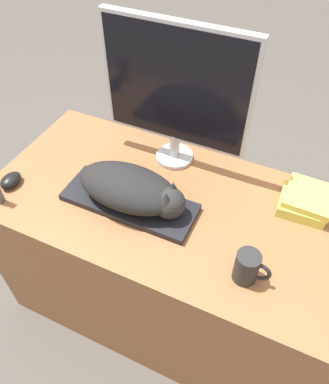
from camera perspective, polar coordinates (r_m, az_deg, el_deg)
ground_plane at (r=1.76m, az=-1.16°, el=-25.79°), size 12.00×12.00×0.00m
desk at (r=1.56m, az=3.88°, el=-11.45°), size 1.47×0.64×0.71m
keyboard at (r=1.29m, az=-5.37°, el=-1.54°), size 0.46×0.17×0.02m
cat at (r=1.23m, az=-4.78°, el=0.42°), size 0.38×0.19×0.12m
monitor at (r=1.28m, az=1.75°, el=15.29°), size 0.52×0.14×0.53m
computer_mouse at (r=1.45m, az=-22.40°, el=1.66°), size 0.06×0.09×0.04m
coffee_mug at (r=1.10m, az=12.56°, el=-11.14°), size 0.11×0.07×0.11m
book_stack at (r=1.34m, az=20.69°, el=-1.28°), size 0.17×0.17×0.06m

